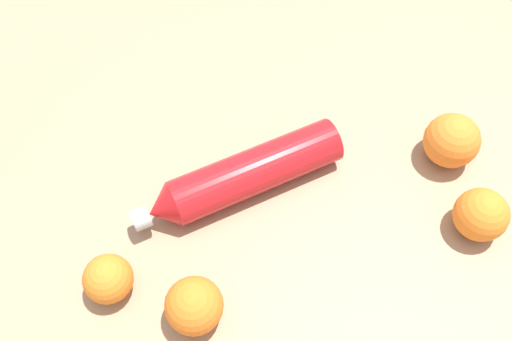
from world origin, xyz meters
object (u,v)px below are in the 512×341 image
at_px(orange_2, 452,141).
at_px(orange_3, 194,306).
at_px(water_bottle, 243,176).
at_px(orange_1, 108,279).
at_px(orange_0, 481,215).

height_order(orange_2, orange_3, orange_2).
relative_size(water_bottle, orange_3, 4.28).
bearing_deg(orange_1, orange_2, -82.93).
bearing_deg(orange_2, orange_1, 97.07).
distance_m(water_bottle, orange_2, 0.32).
bearing_deg(orange_0, orange_1, 83.58).
relative_size(orange_0, orange_2, 0.90).
bearing_deg(water_bottle, orange_2, 164.47).
height_order(water_bottle, orange_0, orange_0).
distance_m(water_bottle, orange_1, 0.23).
bearing_deg(water_bottle, orange_3, 47.21).
relative_size(orange_1, orange_3, 0.88).
xyz_separation_m(orange_1, orange_3, (-0.07, -0.10, 0.00)).
bearing_deg(orange_3, orange_1, 55.32).
height_order(orange_1, orange_2, orange_2).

